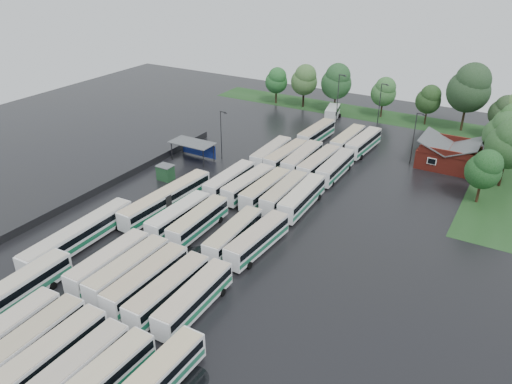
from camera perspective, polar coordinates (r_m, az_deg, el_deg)
The scene contains 58 objects.
ground at distance 68.97m, azimuth -6.52°, elevation -5.36°, with size 160.00×160.00×0.00m, color black.
brick_building at distance 96.11m, azimuth 21.12°, elevation 3.80°, with size 10.07×8.60×5.39m.
wash_shed at distance 92.74m, azimuth -7.14°, elevation 5.39°, with size 8.20×4.20×3.58m.
utility_hut at distance 86.11m, azimuth -10.30°, elevation 2.22°, with size 2.70×2.20×2.62m.
grass_strip_north at distance 121.60m, azimuth 12.85°, elevation 8.65°, with size 80.00×10.00×0.01m, color #1B4018.
grass_strip_east at distance 96.09m, azimuth 26.72°, elevation 1.46°, with size 10.00×50.00×0.01m, color #1B4018.
west_fence at distance 87.24m, azimuth -15.22°, elevation 1.49°, with size 0.10×50.00×1.20m, color #2D2D30.
bus_r0c0 at distance 56.79m, azimuth -26.69°, elevation -14.30°, with size 3.03×11.98×3.31m.
bus_r0c1 at distance 54.69m, azimuth -24.43°, elevation -15.45°, with size 3.02×12.24×3.38m.
bus_r0c2 at distance 52.78m, azimuth -22.29°, elevation -16.79°, with size 2.59×11.85×3.29m.
bus_r0c3 at distance 50.39m, azimuth -20.17°, elevation -18.79°, with size 2.59×11.97×3.33m.
bus_r0c4 at distance 48.92m, azimuth -17.46°, elevation -20.00°, with size 2.81×11.80×3.27m.
bus_r1c0 at distance 63.26m, azimuth -16.44°, elevation -7.72°, with size 2.66×11.92×3.31m.
bus_r1c1 at distance 61.28m, azimuth -14.38°, elevation -8.62°, with size 2.58×12.07×3.36m.
bus_r1c2 at distance 59.21m, azimuth -12.41°, elevation -9.75°, with size 2.63×12.16×3.38m.
bus_r1c3 at distance 57.15m, azimuth -9.98°, elevation -11.01°, with size 2.61×12.10×3.37m.
bus_r1c4 at distance 55.72m, azimuth -7.08°, elevation -11.95°, with size 2.85×11.91×3.30m.
bus_r2c0 at distance 71.32m, azimuth -8.82°, elevation -2.69°, with size 2.67×11.65×3.23m.
bus_r2c1 at distance 69.61m, azimuth -6.61°, elevation -3.32°, with size 2.75×11.69×3.24m.
bus_r2c3 at distance 66.20m, azimuth -2.58°, elevation -4.87°, with size 2.87×11.72×3.24m.
bus_r2c4 at distance 65.03m, azimuth 0.17°, elevation -5.44°, with size 3.11×12.00×3.31m.
bus_r3c0 at distance 80.90m, azimuth -3.03°, elevation 1.34°, with size 2.54×11.68×3.25m.
bus_r3c1 at distance 79.43m, azimuth -0.90°, elevation 0.86°, with size 3.03×11.72×3.23m.
bus_r3c2 at distance 77.78m, azimuth 1.09°, elevation 0.30°, with size 2.76×11.87×3.29m.
bus_r3c3 at distance 76.82m, azimuth 3.25°, elevation -0.10°, with size 2.72×11.87×3.29m.
bus_r3c4 at distance 75.51m, azimuth 5.29°, elevation -0.63°, with size 2.97×12.26×3.39m.
bus_r4c0 at distance 91.34m, azimuth 1.74°, elevation 4.45°, with size 2.81×11.81×3.27m.
bus_r4c1 at distance 90.20m, azimuth 3.46°, elevation 4.11°, with size 3.05×11.85×3.27m.
bus_r4c2 at distance 89.00m, azimuth 5.31°, elevation 3.78°, with size 2.81×12.29×3.41m.
bus_r4c3 at distance 87.57m, azimuth 7.19°, elevation 3.27°, with size 2.98×12.21×3.38m.
bus_r4c4 at distance 86.66m, azimuth 9.08°, elevation 2.83°, with size 2.58×11.79×3.28m.
bus_r5c1 at distance 101.65m, azimuth 6.93°, elevation 6.65°, with size 2.99×12.11×3.35m.
bus_r5c3 at distance 99.22m, azimuth 10.44°, elevation 5.88°, with size 2.79×11.94×3.31m.
bus_r5c4 at distance 98.33m, azimuth 12.18°, elevation 5.53°, with size 3.14×12.11×3.34m.
artic_bus_west_a at distance 61.54m, azimuth -27.14°, elevation -10.98°, with size 2.98×17.62×3.26m.
artic_bus_west_b at distance 76.09m, azimuth -10.19°, elevation -0.78°, with size 3.34×17.84×3.29m.
artic_bus_west_c at distance 69.84m, azimuth -19.59°, elevation -4.71°, with size 2.94×17.79×3.29m.
minibus at distance 116.02m, azimuth 8.72°, elevation 8.97°, with size 3.81×6.98×2.89m.
tree_north_0 at distance 125.62m, azimuth 2.38°, elevation 12.65°, with size 5.50×5.50×9.11m.
tree_north_1 at distance 122.93m, azimuth 5.58°, elevation 12.67°, with size 6.36×6.36×10.53m.
tree_north_2 at distance 119.43m, azimuth 9.22°, elevation 12.42°, with size 7.07×7.07×11.70m.
tree_north_3 at distance 118.40m, azimuth 14.43°, elevation 11.07°, with size 5.70×5.70×9.44m.
tree_north_4 at distance 116.25m, azimuth 19.16°, elevation 10.00°, with size 5.43×5.43×8.99m.
tree_north_5 at distance 114.05m, azimuth 23.26°, elevation 10.92°, with size 8.83×8.83×14.63m.
tree_north_6 at distance 112.14m, azimuth 26.53°, elevation 8.25°, with size 5.74×5.74×9.50m.
tree_east_0 at distance 82.79m, azimuth 24.68°, elevation 2.42°, with size 5.39×5.39×8.93m.
tree_east_1 at distance 89.54m, azimuth 27.05°, elevation 4.97°, with size 7.15×7.15×11.85m.
tree_east_2 at distance 96.01m, azimuth 26.51°, elevation 6.06°, with size 6.62×6.62×10.96m.
tree_east_3 at distance 102.25m, azimuth 27.23°, elevation 7.02°, with size 6.55×6.55×10.86m.
lamp_post_ne at distance 93.75m, azimuth 17.69°, elevation 6.27°, with size 1.49×0.29×9.67m.
lamp_post_nw at distance 91.86m, azimuth -3.96°, elevation 6.92°, with size 1.43×0.28×9.25m.
lamp_post_back_w at distance 112.56m, azimuth 9.42°, elevation 10.87°, with size 1.67×0.33×10.87m.
lamp_post_back_e at distance 110.43m, azimuth 14.02°, elevation 9.85°, with size 1.53×0.30×9.96m.
puddle_0 at distance 57.50m, azimuth -19.48°, elevation -14.48°, with size 5.82×5.82×0.01m, color black.
puddle_1 at distance 51.97m, azimuth -17.48°, elevation -19.41°, with size 3.00×3.00×0.01m, color black.
puddle_2 at distance 73.74m, azimuth -8.67°, elevation -3.22°, with size 7.43×7.43×0.01m, color black.
puddle_3 at distance 65.79m, azimuth -6.79°, elevation -7.12°, with size 3.99×3.99×0.01m, color black.
puddle_4 at distance 49.92m, azimuth -7.52°, elevation -20.49°, with size 3.56×3.56×0.01m, color black.
Camera 1 is at (36.09, -46.07, 36.50)m, focal length 35.00 mm.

